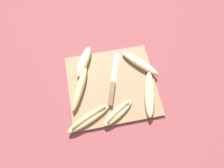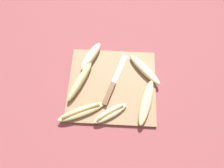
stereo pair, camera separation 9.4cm
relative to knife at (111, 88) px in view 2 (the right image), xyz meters
The scene contains 9 objects.
ground_plane 0.03m from the knife, 82.83° to the left, with size 4.00×4.00×0.00m, color #93474C.
cutting_board 0.02m from the knife, 82.83° to the left, with size 0.38×0.35×0.01m.
knife is the anchor object (origin of this frame).
banana_golden_short 0.14m from the knife, behind, with size 0.11×0.20×0.04m.
banana_soft_right 0.11m from the knife, 87.61° to the right, with size 0.15×0.12×0.02m.
banana_ripe_center 0.16m from the knife, 21.46° to the right, with size 0.09×0.21×0.03m.
banana_pale_long 0.17m from the knife, 33.72° to the left, with size 0.16×0.17×0.03m.
banana_spotted_left 0.16m from the knife, 136.18° to the right, with size 0.20×0.12×0.02m.
banana_bright_far 0.18m from the knife, 124.23° to the left, with size 0.11×0.16×0.04m.
Camera 2 is at (0.02, -0.39, 0.88)m, focal length 35.00 mm.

